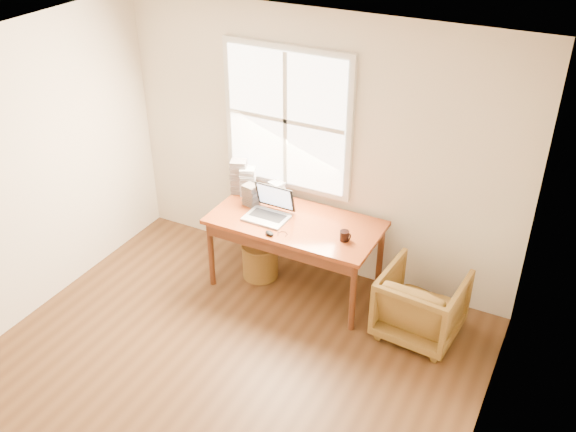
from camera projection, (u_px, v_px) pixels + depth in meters
name	position (u px, v px, depth m)	size (l,w,h in m)	color
room_shell	(187.00, 259.00, 4.43)	(4.04, 4.54, 2.64)	#56361D
desk	(295.00, 223.00, 5.98)	(1.60, 0.80, 0.04)	brown
armchair	(421.00, 304.00, 5.60)	(0.68, 0.70, 0.63)	brown
wicker_stool	(260.00, 260.00, 6.41)	(0.35, 0.35, 0.35)	brown
laptop	(266.00, 206.00, 5.92)	(0.38, 0.40, 0.29)	#A1A4A8
mouse	(269.00, 233.00, 5.75)	(0.10, 0.06, 0.03)	black
coffee_mug	(344.00, 236.00, 5.66)	(0.08, 0.08, 0.09)	black
cd_stack_a	(248.00, 181.00, 6.33)	(0.15, 0.13, 0.29)	silver
cd_stack_b	(251.00, 195.00, 6.18)	(0.13, 0.12, 0.21)	#242429
cd_stack_c	(239.00, 176.00, 6.36)	(0.15, 0.14, 0.35)	#A3A2AF
cd_stack_d	(277.00, 190.00, 6.30)	(0.14, 0.12, 0.17)	silver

